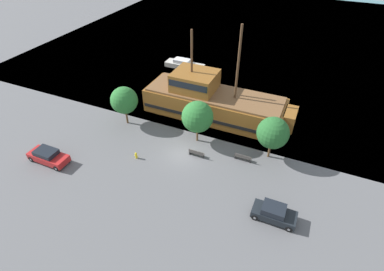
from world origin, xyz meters
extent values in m
plane|color=#5B5B5E|center=(0.00, 0.00, 0.00)|extent=(160.00, 160.00, 0.00)
plane|color=teal|center=(0.00, 44.00, 0.00)|extent=(80.00, 80.00, 0.00)
cube|color=brown|center=(0.33, 8.65, 1.55)|extent=(17.96, 5.65, 3.10)
cube|color=black|center=(0.33, 8.65, 1.08)|extent=(17.60, 5.73, 0.45)
cube|color=brown|center=(9.90, 8.65, 2.01)|extent=(1.40, 3.11, 2.17)
cube|color=brown|center=(0.33, 8.65, 3.22)|extent=(17.24, 5.20, 0.25)
cube|color=brown|center=(-2.37, 8.65, 4.51)|extent=(5.39, 4.52, 2.32)
cube|color=black|center=(-2.37, 8.65, 4.85)|extent=(5.12, 4.58, 0.83)
cylinder|color=#4C331E|center=(3.02, 8.65, 7.82)|extent=(0.28, 0.28, 8.93)
cylinder|color=#4C331E|center=(-2.82, 8.65, 7.15)|extent=(0.28, 0.28, 7.59)
cube|color=#B7B2A8|center=(-9.31, 20.34, 0.40)|extent=(6.75, 2.03, 0.80)
cube|color=silver|center=(-9.82, 20.34, 1.11)|extent=(2.70, 1.58, 0.63)
cube|color=black|center=(-9.01, 20.34, 1.11)|extent=(0.12, 1.42, 0.50)
cube|color=black|center=(11.07, -4.73, 0.57)|extent=(3.85, 1.74, 0.67)
cube|color=black|center=(10.96, -4.73, 1.22)|extent=(2.00, 1.57, 0.62)
cylinder|color=black|center=(12.55, -5.51, 0.32)|extent=(0.64, 0.22, 0.64)
cylinder|color=gray|center=(12.55, -5.51, 0.32)|extent=(0.24, 0.25, 0.24)
cylinder|color=black|center=(12.55, -3.95, 0.32)|extent=(0.64, 0.22, 0.64)
cylinder|color=gray|center=(12.55, -3.95, 0.32)|extent=(0.24, 0.25, 0.24)
cylinder|color=black|center=(9.59, -5.51, 0.32)|extent=(0.64, 0.22, 0.64)
cylinder|color=gray|center=(9.59, -5.51, 0.32)|extent=(0.24, 0.25, 0.24)
cylinder|color=black|center=(9.59, -3.95, 0.32)|extent=(0.64, 0.22, 0.64)
cylinder|color=gray|center=(9.59, -3.95, 0.32)|extent=(0.24, 0.25, 0.24)
cube|color=#B21E1E|center=(-12.79, -7.08, 0.62)|extent=(4.50, 1.79, 0.74)
cube|color=black|center=(-12.93, -7.08, 1.25)|extent=(2.34, 1.61, 0.51)
cylinder|color=black|center=(-11.02, -7.88, 0.34)|extent=(0.68, 0.22, 0.68)
cylinder|color=gray|center=(-11.02, -7.88, 0.34)|extent=(0.26, 0.25, 0.26)
cylinder|color=black|center=(-11.02, -6.27, 0.34)|extent=(0.68, 0.22, 0.68)
cylinder|color=gray|center=(-11.02, -6.27, 0.34)|extent=(0.26, 0.25, 0.26)
cylinder|color=black|center=(-14.57, -7.88, 0.34)|extent=(0.68, 0.22, 0.68)
cylinder|color=gray|center=(-14.57, -7.88, 0.34)|extent=(0.26, 0.25, 0.26)
cylinder|color=black|center=(-14.57, -6.27, 0.34)|extent=(0.68, 0.22, 0.68)
cylinder|color=gray|center=(-14.57, -6.27, 0.34)|extent=(0.26, 0.25, 0.26)
cylinder|color=yellow|center=(-4.45, -2.79, 0.28)|extent=(0.22, 0.22, 0.56)
sphere|color=yellow|center=(-4.45, -2.79, 0.64)|extent=(0.25, 0.25, 0.25)
cylinder|color=yellow|center=(-4.61, -2.79, 0.31)|extent=(0.10, 0.09, 0.09)
cylinder|color=yellow|center=(-4.29, -2.79, 0.31)|extent=(0.10, 0.09, 0.09)
cube|color=#4C4742|center=(6.41, 1.68, 0.42)|extent=(1.81, 0.45, 0.05)
cube|color=#4C4742|center=(6.41, 1.48, 0.65)|extent=(1.81, 0.06, 0.40)
cube|color=#2D2D2D|center=(5.56, 1.68, 0.20)|extent=(0.12, 0.36, 0.40)
cube|color=#2D2D2D|center=(7.25, 1.68, 0.20)|extent=(0.12, 0.36, 0.40)
cube|color=#4C4742|center=(1.50, 0.26, 0.42)|extent=(1.74, 0.45, 0.05)
cube|color=#4C4742|center=(1.50, 0.07, 0.65)|extent=(1.74, 0.06, 0.40)
cube|color=#2D2D2D|center=(0.69, 0.26, 0.20)|extent=(0.12, 0.36, 0.40)
cube|color=#2D2D2D|center=(2.31, 0.26, 0.20)|extent=(0.12, 0.36, 0.40)
cylinder|color=brown|center=(-9.12, 2.53, 0.96)|extent=(0.24, 0.24, 1.93)
sphere|color=#286B2D|center=(-9.12, 2.53, 3.35)|extent=(3.34, 3.34, 3.34)
cylinder|color=brown|center=(0.47, 2.82, 0.92)|extent=(0.24, 0.24, 1.85)
sphere|color=#286B2D|center=(0.47, 2.82, 3.38)|extent=(3.61, 3.61, 3.61)
cylinder|color=brown|center=(8.84, 3.38, 0.92)|extent=(0.24, 0.24, 1.84)
sphere|color=#235B28|center=(8.84, 3.38, 3.30)|extent=(3.43, 3.43, 3.43)
camera|label=1|loc=(11.15, -22.85, 22.30)|focal=28.00mm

